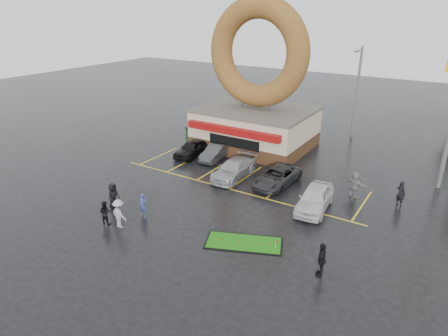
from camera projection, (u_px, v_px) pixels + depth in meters
The scene contains 18 objects.
ground at pixel (203, 207), 26.83m from camera, with size 120.00×120.00×0.00m, color black.
donut_shop at pixel (256, 100), 36.76m from camera, with size 10.20×8.70×13.50m.
streetlight_left at pixel (231, 79), 45.53m from camera, with size 0.40×2.21×9.00m.
streetlight_mid at pixel (357, 90), 39.40m from camera, with size 0.40×2.21×9.00m.
car_black at pixel (192, 148), 35.68m from camera, with size 1.68×4.18×1.43m, color black.
car_dgrey at pixel (216, 152), 34.94m from camera, with size 1.38×3.94×1.30m, color #313133.
car_silver at pixel (234, 169), 31.25m from camera, with size 1.99×4.90×1.42m, color #A2A2A7.
car_grey at pixel (277, 177), 29.95m from camera, with size 2.21×4.79×1.33m, color #2A2A2C.
car_white at pixel (315, 198), 26.33m from camera, with size 1.85×4.61×1.57m, color silver.
person_blue at pixel (143, 205), 25.40m from camera, with size 0.58×0.38×1.59m, color navy.
person_blackjkt at pixel (105, 213), 24.57m from camera, with size 0.74×0.58×1.53m, color black.
person_hoodie at pixel (119, 214), 24.10m from camera, with size 1.20×0.69×1.85m, color #9A9A9C.
person_bystander at pixel (113, 196), 26.42m from camera, with size 0.88×0.57×1.79m, color black.
person_cameraman at pixel (322, 259), 19.81m from camera, with size 1.07×0.45×1.83m, color black.
person_walker_near at pixel (355, 184), 27.97m from camera, with size 1.76×0.56×1.90m, color gray.
person_walker_far at pixel (401, 194), 26.76m from camera, with size 0.65×0.42×1.77m, color black.
dumpster at pixel (196, 135), 39.55m from camera, with size 1.80×1.20×1.30m, color #173B1C.
putting_green at pixel (244, 243), 22.77m from camera, with size 4.77×3.42×0.55m.
Camera 1 is at (13.92, -19.38, 12.64)m, focal length 32.00 mm.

